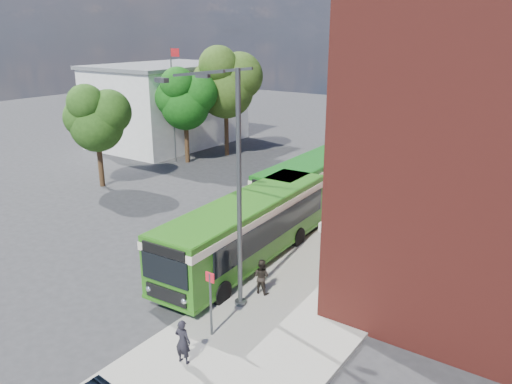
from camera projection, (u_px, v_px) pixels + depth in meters
The scene contains 14 objects.
ground at pixel (178, 256), 23.63m from camera, with size 120.00×120.00×0.00m, color #28282B.
pavement at pixel (382, 234), 26.03m from camera, with size 6.00×48.00×0.15m, color gray.
kerb_line at pixel (330, 223), 27.71m from camera, with size 0.12×48.00×0.01m, color beige.
white_building at pixel (168, 104), 46.34m from camera, with size 9.40×13.40×7.30m.
flagpole at pixel (173, 101), 39.03m from camera, with size 0.95×0.10×9.00m.
street_lamp at pixel (231, 187), 17.95m from camera, with size 2.96×2.38×9.00m.
bus_stop_sign at pixel (211, 300), 16.83m from camera, with size 0.35×0.08×2.52m.
bus_front at pixel (248, 225), 22.46m from camera, with size 3.14×11.32×3.02m.
bus_rear at pixel (317, 177), 29.90m from camera, with size 2.91×11.33×3.02m.
pedestrian_a at pixel (183, 341), 15.60m from camera, with size 0.55×0.36×1.50m, color black.
pedestrian_b at pixel (261, 276), 19.80m from camera, with size 0.70×0.55×1.44m, color black.
tree_left at pixel (96, 118), 32.77m from camera, with size 4.13×3.92×6.97m.
tree_mid at pixel (185, 98), 38.85m from camera, with size 4.51×4.28×7.61m.
tree_right at pixel (226, 82), 40.77m from camera, with size 5.40×5.13×9.12m.
Camera 1 is at (15.39, -15.53, 10.16)m, focal length 35.00 mm.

